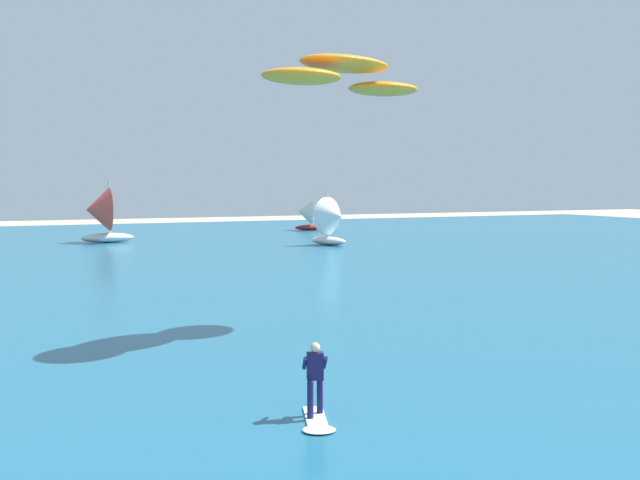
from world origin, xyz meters
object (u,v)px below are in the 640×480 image
(sailboat_mid_left, at_px, (100,215))
(kite, at_px, (345,75))
(kitesurfer, at_px, (316,393))
(sailboat_far_left, at_px, (333,221))
(sailboat_heeled_over, at_px, (305,214))

(sailboat_mid_left, bearing_deg, kite, -87.35)
(kitesurfer, relative_size, sailboat_far_left, 0.46)
(kitesurfer, distance_m, kite, 13.20)
(kite, bearing_deg, sailboat_far_left, 65.39)
(sailboat_mid_left, relative_size, sailboat_far_left, 1.19)
(kite, relative_size, sailboat_heeled_over, 1.98)
(kite, relative_size, sailboat_far_left, 1.70)
(kite, distance_m, sailboat_mid_left, 43.91)
(kitesurfer, relative_size, sailboat_mid_left, 0.38)
(kitesurfer, bearing_deg, sailboat_mid_left, 86.63)
(kite, distance_m, sailboat_far_left, 36.61)
(sailboat_heeled_over, distance_m, sailboat_far_left, 20.17)
(kite, bearing_deg, sailboat_heeled_over, 68.23)
(sailboat_heeled_over, relative_size, sailboat_far_left, 0.86)
(kitesurfer, height_order, sailboat_far_left, sailboat_far_left)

